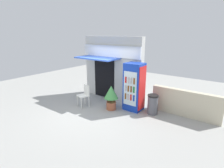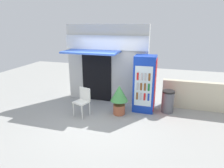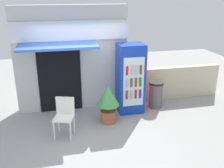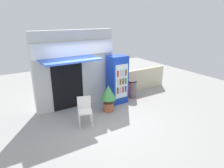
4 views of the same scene
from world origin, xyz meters
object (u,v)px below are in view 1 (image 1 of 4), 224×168
Objects in this scene: plastic_chair at (85,94)px; potted_plant_near_shop at (111,95)px; drink_cooler at (134,87)px; trash_bin at (153,104)px.

potted_plant_near_shop reaches higher than plastic_chair.
drink_cooler is 2.08× the size of plastic_chair.
potted_plant_near_shop is at bearing 19.29° from plastic_chair.
drink_cooler is 1.00m from potted_plant_near_shop.
drink_cooler is at bearing 26.34° from plastic_chair.
drink_cooler is at bearing 35.49° from potted_plant_near_shop.
potted_plant_near_shop is at bearing -144.51° from drink_cooler.
trash_bin is (1.57, 0.62, -0.22)m from potted_plant_near_shop.
trash_bin is at bearing 5.28° from drink_cooler.
potted_plant_near_shop is (-0.76, -0.54, -0.36)m from drink_cooler.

